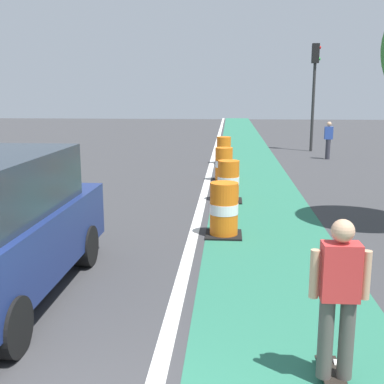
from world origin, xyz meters
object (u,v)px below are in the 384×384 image
traffic_barrel_front (224,210)px  traffic_barrel_far (224,151)px  skateboarder_on_lane (339,298)px  traffic_light_corner (314,78)px  pedestrian_crossing (328,139)px  traffic_barrel_mid (228,182)px  traffic_barrel_back (224,165)px

traffic_barrel_front → traffic_barrel_far: bearing=90.8°
skateboarder_on_lane → traffic_barrel_front: bearing=102.9°
traffic_light_corner → pedestrian_crossing: size_ratio=3.17×
traffic_barrel_far → pedestrian_crossing: bearing=21.3°
traffic_barrel_mid → traffic_barrel_back: 3.05m
traffic_barrel_far → skateboarder_on_lane: bearing=-85.1°
traffic_barrel_back → skateboarder_on_lane: bearing=-83.7°
skateboarder_on_lane → traffic_barrel_back: size_ratio=1.55×
traffic_barrel_back → traffic_light_corner: 9.96m
traffic_barrel_front → traffic_light_corner: 15.60m
traffic_barrel_back → pedestrian_crossing: pedestrian_crossing is taller
traffic_barrel_back → traffic_barrel_front: bearing=-89.2°
pedestrian_crossing → traffic_barrel_far: bearing=-158.7°
skateboarder_on_lane → traffic_barrel_far: bearing=94.9°
traffic_barrel_front → pedestrian_crossing: 12.60m
traffic_light_corner → traffic_barrel_front: bearing=-105.5°
traffic_barrel_far → traffic_light_corner: size_ratio=0.21×
traffic_barrel_back → traffic_barrel_far: 3.87m
skateboarder_on_lane → traffic_barrel_mid: skateboarder_on_lane is taller
skateboarder_on_lane → pedestrian_crossing: size_ratio=1.05×
traffic_barrel_back → traffic_barrel_far: same height
traffic_barrel_mid → pedestrian_crossing: 9.65m
traffic_barrel_far → traffic_barrel_back: bearing=-89.2°
traffic_barrel_mid → traffic_barrel_far: 6.92m
traffic_barrel_mid → traffic_barrel_far: same height
skateboarder_on_lane → traffic_barrel_far: size_ratio=1.55×
traffic_barrel_front → pedestrian_crossing: (4.33, 11.83, 0.33)m
skateboarder_on_lane → traffic_light_corner: traffic_light_corner is taller
traffic_barrel_front → traffic_barrel_back: (-0.08, 6.21, 0.00)m
traffic_barrel_front → traffic_barrel_mid: bearing=88.6°
skateboarder_on_lane → traffic_barrel_back: skateboarder_on_lane is taller
traffic_barrel_front → pedestrian_crossing: pedestrian_crossing is taller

